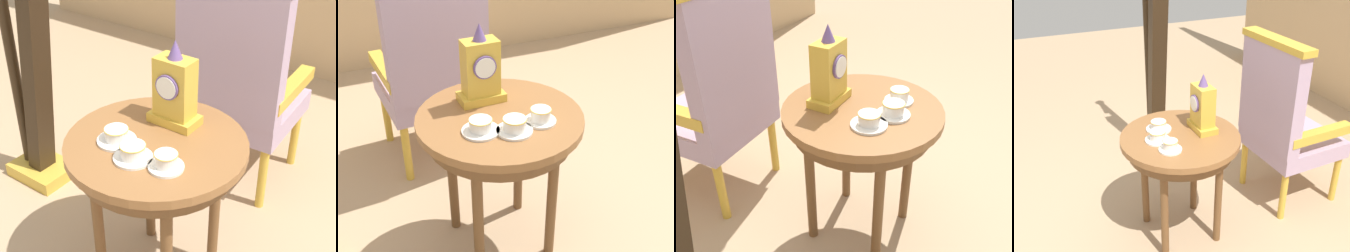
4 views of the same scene
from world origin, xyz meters
The scene contains 7 objects.
side_table centered at (-0.06, -0.03, 0.59)m, with size 0.67×0.67×0.67m.
teacup_left centered at (-0.17, -0.11, 0.70)m, with size 0.14×0.14×0.06m.
teacup_right centered at (-0.05, -0.16, 0.70)m, with size 0.14×0.14×0.06m.
teacup_center centered at (0.07, -0.14, 0.70)m, with size 0.12×0.12×0.06m.
mantel_clock centered at (-0.08, 0.12, 0.81)m, with size 0.19×0.11×0.34m.
armchair centered at (-0.12, 0.72, 0.59)m, with size 0.57×0.56×1.14m.
harp centered at (-0.94, 0.15, 0.77)m, with size 0.40×0.24×1.89m.
Camera 1 is at (0.85, -1.20, 1.65)m, focal length 52.55 mm.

